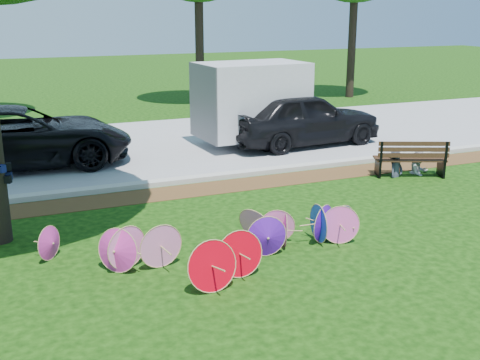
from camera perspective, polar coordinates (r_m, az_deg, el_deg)
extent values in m
plane|color=black|center=(9.64, 1.86, -8.52)|extent=(90.00, 90.00, 0.00)
cube|color=#472D16|center=(13.60, -6.01, -1.16)|extent=(90.00, 1.00, 0.01)
cube|color=#B7B5AD|center=(14.22, -6.84, -0.18)|extent=(90.00, 0.30, 0.12)
cube|color=gray|center=(18.15, -10.47, 3.04)|extent=(90.00, 8.00, 0.01)
cone|color=blue|center=(10.69, 7.68, -4.09)|extent=(0.16, 0.71, 0.71)
cone|color=red|center=(9.32, -0.13, -6.89)|extent=(0.75, 0.24, 0.76)
cone|color=#5311A9|center=(9.98, 2.61, -5.46)|extent=(0.71, 0.19, 0.70)
cone|color=pink|center=(9.73, -10.86, -6.25)|extent=(0.71, 0.40, 0.73)
cone|color=#FC53B7|center=(10.73, 9.44, -4.13)|extent=(0.70, 0.37, 0.70)
cone|color=#5311A9|center=(10.71, 8.11, -4.12)|extent=(0.65, 0.49, 0.69)
cone|color=blue|center=(10.94, 9.39, -3.86)|extent=(0.66, 0.33, 0.65)
cone|color=#C2298C|center=(10.47, 4.14, -4.80)|extent=(0.32, 0.57, 0.58)
cone|color=pink|center=(9.69, -7.63, -6.16)|extent=(0.75, 0.25, 0.74)
cone|color=pink|center=(10.67, 3.60, -4.25)|extent=(0.62, 0.42, 0.62)
cone|color=#C2298C|center=(10.36, -17.48, -5.75)|extent=(0.46, 0.51, 0.59)
cone|color=pink|center=(10.50, 1.72, -4.23)|extent=(0.67, 0.82, 0.73)
cone|color=#C2298C|center=(9.60, -11.69, -6.63)|extent=(0.67, 0.67, 0.73)
cone|color=red|center=(8.87, -2.80, -7.99)|extent=(0.82, 0.36, 0.80)
imported|color=black|center=(16.54, -20.20, 3.84)|extent=(5.79, 2.84, 1.58)
imported|color=black|center=(18.16, 6.01, 5.83)|extent=(4.91, 2.28, 1.63)
cube|color=silver|center=(17.97, 1.10, 7.64)|extent=(3.20, 2.14, 2.76)
imported|color=#373C4B|center=(15.13, 14.69, 2.68)|extent=(0.55, 0.47, 1.29)
imported|color=#B7B7C1|center=(15.58, 16.73, 2.66)|extent=(0.62, 0.51, 1.16)
cylinder|color=black|center=(25.84, -3.86, 12.68)|extent=(0.36, 0.36, 5.00)
cylinder|color=black|center=(28.39, 10.57, 12.75)|extent=(0.36, 0.36, 5.00)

